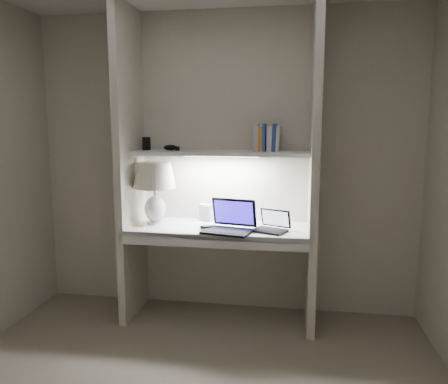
% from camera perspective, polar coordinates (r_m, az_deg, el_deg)
% --- Properties ---
extents(back_wall, '(3.20, 0.01, 2.50)m').
position_cam_1_polar(back_wall, '(3.69, 0.08, 3.72)').
color(back_wall, beige).
rests_on(back_wall, floor).
extents(alcove_panel_left, '(0.06, 0.55, 2.50)m').
position_cam_1_polar(alcove_panel_left, '(3.61, -12.16, 3.42)').
color(alcove_panel_left, beige).
rests_on(alcove_panel_left, floor).
extents(alcove_panel_right, '(0.06, 0.55, 2.50)m').
position_cam_1_polar(alcove_panel_right, '(3.37, 11.69, 3.06)').
color(alcove_panel_right, beige).
rests_on(alcove_panel_right, floor).
extents(desk, '(1.40, 0.55, 0.04)m').
position_cam_1_polar(desk, '(3.50, -0.64, -4.86)').
color(desk, white).
rests_on(desk, alcove_panel_left).
extents(desk_apron, '(1.46, 0.03, 0.10)m').
position_cam_1_polar(desk_apron, '(3.26, -1.42, -6.44)').
color(desk_apron, silver).
rests_on(desk_apron, desk).
extents(shelf, '(1.40, 0.36, 0.03)m').
position_cam_1_polar(shelf, '(3.50, -0.39, 5.09)').
color(shelf, silver).
rests_on(shelf, back_wall).
extents(strip_light, '(0.60, 0.04, 0.02)m').
position_cam_1_polar(strip_light, '(3.50, -0.39, 4.74)').
color(strip_light, white).
rests_on(strip_light, shelf).
extents(table_lamp, '(0.34, 0.34, 0.51)m').
position_cam_1_polar(table_lamp, '(3.57, -9.07, 1.20)').
color(table_lamp, white).
rests_on(table_lamp, desk).
extents(laptop_main, '(0.41, 0.38, 0.24)m').
position_cam_1_polar(laptop_main, '(3.34, 0.76, -4.20)').
color(laptop_main, black).
rests_on(laptop_main, desk).
extents(laptop_netbook, '(0.31, 0.30, 0.16)m').
position_cam_1_polar(laptop_netbook, '(3.37, 6.23, -4.44)').
color(laptop_netbook, black).
rests_on(laptop_netbook, desk).
extents(speaker, '(0.12, 0.09, 0.14)m').
position_cam_1_polar(speaker, '(3.69, -2.37, -2.70)').
color(speaker, silver).
rests_on(speaker, desk).
extents(mouse, '(0.11, 0.09, 0.04)m').
position_cam_1_polar(mouse, '(3.40, -2.36, -4.61)').
color(mouse, black).
rests_on(mouse, desk).
extents(cable_coil, '(0.13, 0.13, 0.01)m').
position_cam_1_polar(cable_coil, '(3.61, 0.99, -4.01)').
color(cable_coil, black).
rests_on(cable_coil, desk).
extents(sticky_note, '(0.11, 0.11, 0.00)m').
position_cam_1_polar(sticky_note, '(3.57, -11.13, -4.42)').
color(sticky_note, gold).
rests_on(sticky_note, desk).
extents(book_row, '(0.21, 0.15, 0.22)m').
position_cam_1_polar(book_row, '(3.51, 5.55, 7.01)').
color(book_row, silver).
rests_on(book_row, shelf).
extents(shelf_box, '(0.07, 0.06, 0.11)m').
position_cam_1_polar(shelf_box, '(3.71, -10.09, 6.24)').
color(shelf_box, black).
rests_on(shelf_box, shelf).
extents(shelf_gadget, '(0.13, 0.11, 0.05)m').
position_cam_1_polar(shelf_gadget, '(3.61, -7.02, 5.77)').
color(shelf_gadget, black).
rests_on(shelf_gadget, shelf).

